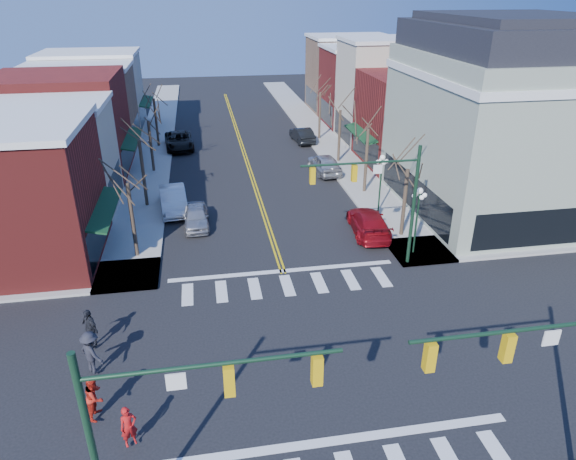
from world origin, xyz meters
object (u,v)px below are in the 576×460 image
pedestrian_red_b (95,397)px  car_left_mid (173,200)px  pedestrian_dark_b (91,353)px  lamppost_midblock (381,174)px  lamppost_corner (418,210)px  car_right_far (302,135)px  car_left_far (179,141)px  car_right_mid (324,164)px  car_left_near (196,216)px  pedestrian_dark_a (90,328)px  car_right_near (369,223)px  pedestrian_red_a (129,427)px  victorian_corner (503,118)px

pedestrian_red_b → car_left_mid: bearing=3.1°
pedestrian_red_b → pedestrian_dark_b: pedestrian_dark_b is taller
lamppost_midblock → car_left_mid: bearing=168.7°
lamppost_corner → car_right_far: size_ratio=0.92×
lamppost_corner → car_left_far: bearing=119.6°
car_right_mid → lamppost_corner: bearing=92.3°
car_right_mid → lamppost_midblock: bearing=96.9°
car_left_near → pedestrian_dark_a: (-4.78, -12.47, 0.38)m
car_right_near → pedestrian_red_a: size_ratio=3.30×
car_left_near → car_right_far: bearing=59.6°
lamppost_midblock → pedestrian_dark_a: 21.86m
lamppost_corner → lamppost_midblock: same height
car_left_mid → car_right_near: size_ratio=0.95×
victorian_corner → car_left_near: victorian_corner is taller
car_right_far → pedestrian_dark_b: size_ratio=2.38×
pedestrian_dark_a → car_left_near: bearing=117.3°
car_left_far → pedestrian_dark_a: bearing=-100.8°
car_right_mid → pedestrian_red_b: 30.25m
car_right_far → pedestrian_dark_a: 35.66m
car_left_near → pedestrian_red_b: size_ratio=2.31×
pedestrian_red_b → car_left_far: bearing=5.8°
lamppost_midblock → pedestrian_dark_a: lamppost_midblock is taller
victorian_corner → car_right_far: victorian_corner is taller
car_left_far → car_right_mid: size_ratio=1.16×
lamppost_midblock → car_right_near: lamppost_midblock is taller
car_right_near → pedestrian_dark_a: bearing=35.9°
car_left_near → car_right_near: car_right_near is taller
car_right_far → victorian_corner: bearing=111.9°
lamppost_midblock → pedestrian_dark_b: 22.69m
victorian_corner → pedestrian_dark_b: size_ratio=7.25×
victorian_corner → pedestrian_red_a: size_ratio=8.72×
car_right_near → pedestrian_dark_b: bearing=41.2°
pedestrian_red_b → pedestrian_dark_b: size_ratio=0.92×
car_left_mid → pedestrian_dark_b: 17.57m
lamppost_corner → car_right_mid: size_ratio=0.87×
car_left_near → pedestrian_dark_b: bearing=-107.5°
lamppost_corner → pedestrian_dark_a: size_ratio=2.28×
pedestrian_dark_b → car_right_near: bearing=-99.7°
car_right_mid → pedestrian_red_b: size_ratio=2.74×
pedestrian_red_b → pedestrian_dark_b: bearing=21.5°
victorian_corner → car_left_mid: 23.87m
lamppost_midblock → pedestrian_dark_b: lamppost_midblock is taller
victorian_corner → car_right_near: (-10.10, -2.71, -5.87)m
lamppost_midblock → car_right_mid: 9.64m
victorian_corner → pedestrian_dark_a: size_ratio=7.52×
car_left_far → car_right_mid: bearing=-42.6°
victorian_corner → car_left_far: bearing=139.4°
pedestrian_red_b → lamppost_midblock: bearing=-35.2°
lamppost_midblock → pedestrian_red_b: 24.03m
car_right_mid → pedestrian_red_b: (-15.05, -26.23, 0.21)m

